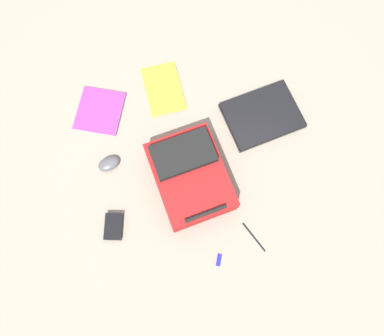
{
  "coord_description": "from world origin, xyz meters",
  "views": [
    {
      "loc": [
        -0.02,
        0.43,
        1.5
      ],
      "look_at": [
        -0.04,
        0.02,
        0.02
      ],
      "focal_mm": 32.19,
      "sensor_mm": 36.0,
      "label": 1
    }
  ],
  "objects_px": {
    "laptop": "(262,115)",
    "power_brick": "(114,227)",
    "book_red": "(100,111)",
    "book_blue": "(163,89)",
    "pen_black": "(254,237)",
    "usb_stick": "(219,260)",
    "backpack": "(190,175)",
    "computer_mouse": "(109,164)"
  },
  "relations": [
    {
      "from": "pen_black",
      "to": "book_blue",
      "type": "bearing_deg",
      "value": -62.42
    },
    {
      "from": "computer_mouse",
      "to": "pen_black",
      "type": "height_order",
      "value": "computer_mouse"
    },
    {
      "from": "laptop",
      "to": "pen_black",
      "type": "bearing_deg",
      "value": 81.21
    },
    {
      "from": "power_brick",
      "to": "usb_stick",
      "type": "bearing_deg",
      "value": 160.55
    },
    {
      "from": "book_red",
      "to": "book_blue",
      "type": "distance_m",
      "value": 0.32
    },
    {
      "from": "laptop",
      "to": "power_brick",
      "type": "height_order",
      "value": "laptop"
    },
    {
      "from": "computer_mouse",
      "to": "pen_black",
      "type": "distance_m",
      "value": 0.72
    },
    {
      "from": "book_red",
      "to": "power_brick",
      "type": "relative_size",
      "value": 2.31
    },
    {
      "from": "laptop",
      "to": "book_red",
      "type": "distance_m",
      "value": 0.76
    },
    {
      "from": "power_brick",
      "to": "usb_stick",
      "type": "distance_m",
      "value": 0.47
    },
    {
      "from": "laptop",
      "to": "power_brick",
      "type": "xyz_separation_m",
      "value": [
        0.68,
        0.49,
        -0.0
      ]
    },
    {
      "from": "backpack",
      "to": "book_blue",
      "type": "distance_m",
      "value": 0.47
    },
    {
      "from": "book_red",
      "to": "usb_stick",
      "type": "bearing_deg",
      "value": 126.58
    },
    {
      "from": "book_blue",
      "to": "pen_black",
      "type": "distance_m",
      "value": 0.81
    },
    {
      "from": "laptop",
      "to": "pen_black",
      "type": "xyz_separation_m",
      "value": [
        0.09,
        0.56,
        -0.01
      ]
    },
    {
      "from": "computer_mouse",
      "to": "usb_stick",
      "type": "height_order",
      "value": "computer_mouse"
    },
    {
      "from": "book_red",
      "to": "usb_stick",
      "type": "xyz_separation_m",
      "value": [
        -0.52,
        0.7,
        -0.0
      ]
    },
    {
      "from": "backpack",
      "to": "book_red",
      "type": "height_order",
      "value": "backpack"
    },
    {
      "from": "backpack",
      "to": "laptop",
      "type": "distance_m",
      "value": 0.46
    },
    {
      "from": "laptop",
      "to": "book_blue",
      "type": "height_order",
      "value": "laptop"
    },
    {
      "from": "pen_black",
      "to": "usb_stick",
      "type": "bearing_deg",
      "value": 29.68
    },
    {
      "from": "laptop",
      "to": "computer_mouse",
      "type": "bearing_deg",
      "value": 16.22
    },
    {
      "from": "book_blue",
      "to": "usb_stick",
      "type": "relative_size",
      "value": 5.93
    },
    {
      "from": "computer_mouse",
      "to": "book_blue",
      "type": "bearing_deg",
      "value": 121.91
    },
    {
      "from": "computer_mouse",
      "to": "usb_stick",
      "type": "relative_size",
      "value": 1.98
    },
    {
      "from": "book_blue",
      "to": "usb_stick",
      "type": "xyz_separation_m",
      "value": [
        -0.22,
        0.8,
        -0.0
      ]
    },
    {
      "from": "backpack",
      "to": "power_brick",
      "type": "distance_m",
      "value": 0.39
    },
    {
      "from": "power_brick",
      "to": "backpack",
      "type": "bearing_deg",
      "value": -149.29
    },
    {
      "from": "backpack",
      "to": "power_brick",
      "type": "height_order",
      "value": "backpack"
    },
    {
      "from": "laptop",
      "to": "book_red",
      "type": "bearing_deg",
      "value": -4.2
    },
    {
      "from": "backpack",
      "to": "book_red",
      "type": "bearing_deg",
      "value": -40.03
    },
    {
      "from": "book_blue",
      "to": "computer_mouse",
      "type": "distance_m",
      "value": 0.44
    },
    {
      "from": "usb_stick",
      "to": "book_red",
      "type": "bearing_deg",
      "value": -53.42
    },
    {
      "from": "computer_mouse",
      "to": "backpack",
      "type": "bearing_deg",
      "value": 53.32
    },
    {
      "from": "backpack",
      "to": "computer_mouse",
      "type": "distance_m",
      "value": 0.37
    },
    {
      "from": "computer_mouse",
      "to": "power_brick",
      "type": "height_order",
      "value": "computer_mouse"
    },
    {
      "from": "laptop",
      "to": "power_brick",
      "type": "bearing_deg",
      "value": 35.47
    },
    {
      "from": "usb_stick",
      "to": "backpack",
      "type": "bearing_deg",
      "value": -72.98
    },
    {
      "from": "backpack",
      "to": "pen_black",
      "type": "relative_size",
      "value": 3.05
    },
    {
      "from": "laptop",
      "to": "power_brick",
      "type": "relative_size",
      "value": 3.57
    },
    {
      "from": "backpack",
      "to": "computer_mouse",
      "type": "xyz_separation_m",
      "value": [
        0.36,
        -0.08,
        -0.05
      ]
    },
    {
      "from": "laptop",
      "to": "book_red",
      "type": "relative_size",
      "value": 1.55
    }
  ]
}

